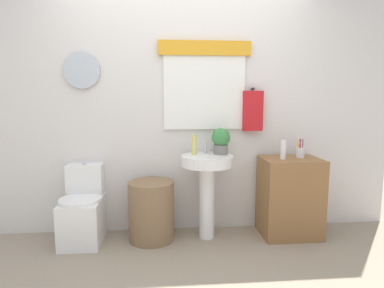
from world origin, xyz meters
TOP-DOWN VIEW (x-y plane):
  - ground_plane at (0.00, 0.00)m, footprint 8.00×8.00m
  - back_wall at (0.00, 1.15)m, footprint 4.40×0.18m
  - toilet at (-0.95, 0.88)m, footprint 0.38×0.51m
  - laundry_hamper at (-0.31, 0.85)m, footprint 0.43×0.43m
  - pedestal_sink at (0.23, 0.85)m, footprint 0.49×0.49m
  - faucet at (0.23, 0.97)m, footprint 0.03×0.03m
  - wooden_cabinet at (1.05, 0.85)m, footprint 0.56×0.44m
  - soap_bottle at (0.11, 0.90)m, footprint 0.05×0.05m
  - potted_plant at (0.37, 0.91)m, footprint 0.18×0.18m
  - lotion_bottle at (0.96, 0.81)m, footprint 0.05×0.05m
  - toothbrush_cup at (1.15, 0.87)m, footprint 0.08×0.08m

SIDE VIEW (x-z plane):
  - ground_plane at x=0.00m, z-range 0.00..0.00m
  - toilet at x=-0.95m, z-range -0.08..0.65m
  - laundry_hamper at x=-0.31m, z-range 0.00..0.57m
  - wooden_cabinet at x=1.05m, z-range 0.00..0.77m
  - pedestal_sink at x=0.23m, z-range 0.19..1.01m
  - toothbrush_cup at x=1.15m, z-range 0.74..0.92m
  - faucet at x=0.23m, z-range 0.82..0.92m
  - lotion_bottle at x=0.96m, z-range 0.77..0.96m
  - soap_bottle at x=0.11m, z-range 0.82..1.01m
  - potted_plant at x=0.37m, z-range 0.82..1.08m
  - back_wall at x=0.00m, z-range 0.00..2.60m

